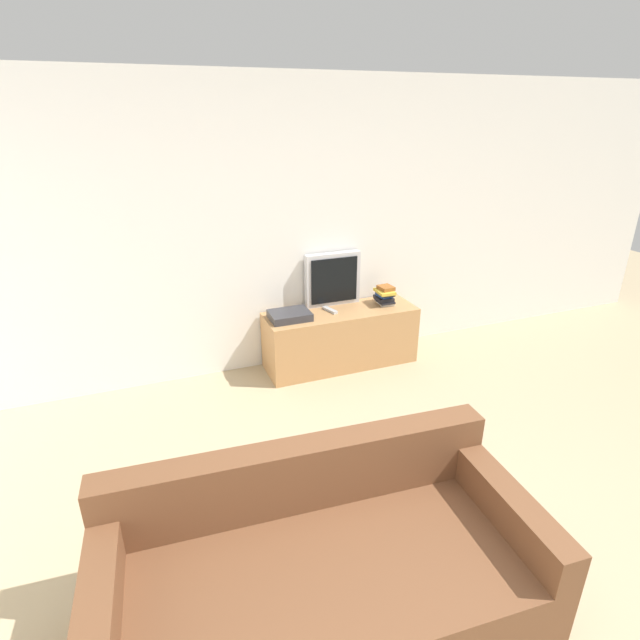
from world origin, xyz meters
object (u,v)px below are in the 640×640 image
book_stack (385,295)px  remote_on_stand (330,310)px  television (333,279)px  couch (321,579)px  tv_stand (340,338)px  set_top_box (290,315)px

book_stack → remote_on_stand: bearing=178.3°
television → remote_on_stand: size_ratio=2.89×
couch → tv_stand: bearing=68.7°
remote_on_stand → set_top_box: 0.41m
television → couch: (-1.14, -2.61, -0.54)m
remote_on_stand → set_top_box: set_top_box is taller
book_stack → set_top_box: (-0.97, -0.03, -0.05)m
tv_stand → television: 0.57m
couch → book_stack: 2.94m
tv_stand → book_stack: size_ratio=6.27×
television → set_top_box: 0.58m
television → book_stack: television is taller
television → book_stack: bearing=-20.5°
tv_stand → couch: size_ratio=0.71×
set_top_box → television: bearing=22.0°
couch → remote_on_stand: (1.05, 2.45, 0.29)m
remote_on_stand → television: bearing=59.9°
couch → remote_on_stand: size_ratio=10.85×
tv_stand → couch: couch is taller
tv_stand → television: television is taller
tv_stand → television: bearing=92.4°
tv_stand → book_stack: (0.46, 0.01, 0.37)m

